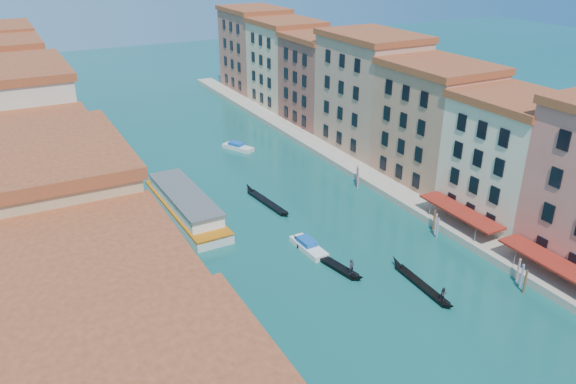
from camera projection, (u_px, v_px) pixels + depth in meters
name	position (u px, v px, depth m)	size (l,w,h in m)	color
left_bank_palazzos	(34.00, 163.00, 70.57)	(12.80, 128.40, 21.00)	beige
right_bank_palazzos	(390.00, 106.00, 94.72)	(12.80, 128.40, 21.00)	#A8453C
quay	(348.00, 165.00, 95.13)	(4.00, 140.00, 1.00)	#A79B87
restaurant_awnings	(567.00, 270.00, 60.40)	(3.20, 44.55, 3.12)	maroon
mooring_poles_right	(502.00, 265.00, 64.44)	(1.44, 54.24, 3.20)	brown
vaporetto_far	(185.00, 204.00, 78.67)	(5.56, 22.33, 3.30)	silver
gondola_fore	(327.00, 259.00, 67.27)	(3.46, 12.70, 2.55)	black
gondola_right	(423.00, 284.00, 62.38)	(1.41, 11.32, 2.26)	black
gondola_far	(266.00, 201.00, 82.34)	(2.20, 12.39, 1.75)	black
motorboat_mid	(308.00, 246.00, 70.02)	(2.23, 6.34, 1.30)	white
motorboat_far	(238.00, 147.00, 103.34)	(4.53, 6.40, 1.28)	silver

